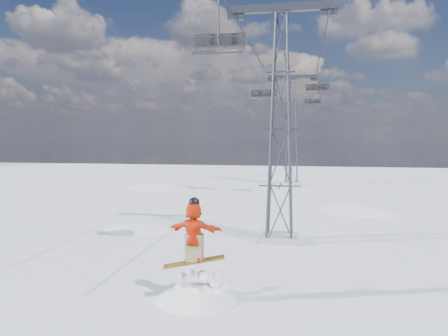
% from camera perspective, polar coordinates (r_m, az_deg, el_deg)
% --- Properties ---
extents(ground, '(120.00, 120.00, 0.00)m').
position_cam_1_polar(ground, '(14.46, 2.23, -16.94)').
color(ground, white).
rests_on(ground, ground).
extents(snow_terrain, '(39.00, 37.00, 22.00)m').
position_cam_1_polar(snow_terrain, '(38.21, -0.67, -18.48)').
color(snow_terrain, white).
rests_on(snow_terrain, ground).
extents(lift_tower_near, '(5.20, 1.80, 11.43)m').
position_cam_1_polar(lift_tower_near, '(21.37, 7.37, 4.91)').
color(lift_tower_near, '#999999').
rests_on(lift_tower_near, ground).
extents(lift_tower_far, '(5.20, 1.80, 11.43)m').
position_cam_1_polar(lift_tower_far, '(46.35, 8.87, 4.60)').
color(lift_tower_far, '#999999').
rests_on(lift_tower_far, ground).
extents(haul_cables, '(4.46, 51.00, 0.06)m').
position_cam_1_polar(haul_cables, '(33.33, 8.45, 14.00)').
color(haul_cables, black).
rests_on(haul_cables, ground).
extents(lift_chair_near, '(2.02, 0.58, 2.50)m').
position_cam_1_polar(lift_chair_near, '(17.67, -0.67, 16.11)').
color(lift_chair_near, black).
rests_on(lift_chair_near, ground).
extents(lift_chair_mid, '(1.88, 0.54, 2.33)m').
position_cam_1_polar(lift_chair_mid, '(36.34, 12.10, 10.18)').
color(lift_chair_mid, black).
rests_on(lift_chair_mid, ground).
extents(lift_chair_far, '(2.21, 0.64, 2.74)m').
position_cam_1_polar(lift_chair_far, '(37.48, 5.20, 9.57)').
color(lift_chair_far, black).
rests_on(lift_chair_far, ground).
extents(lift_chair_extra, '(1.85, 0.53, 2.29)m').
position_cam_1_polar(lift_chair_extra, '(51.92, 11.51, 8.45)').
color(lift_chair_extra, black).
rests_on(lift_chair_extra, ground).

